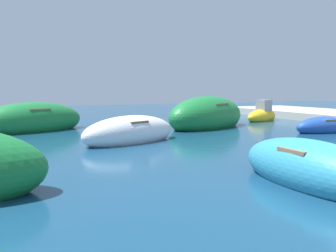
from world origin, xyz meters
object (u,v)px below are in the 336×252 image
Objects in this scene: moored_boat_0 at (207,116)px; moored_boat_7 at (130,133)px; moored_boat_4 at (32,121)px; moored_boat_5 at (324,127)px; moored_boat_9 at (262,115)px; moored_boat_2 at (309,169)px.

moored_boat_0 is 6.42m from moored_boat_7.
moored_boat_4 is 14.04m from moored_boat_5.
moored_boat_0 is at bearing 142.43° from moored_boat_4.
moored_boat_4 is at bearing -38.48° from moored_boat_0.
moored_boat_4 reaches higher than moored_boat_9.
moored_boat_5 is at bearing 55.22° from moored_boat_9.
moored_boat_9 reaches higher than moored_boat_2.
moored_boat_9 is at bearing -34.39° from moored_boat_2.
moored_boat_5 is 0.97× the size of moored_boat_9.
moored_boat_0 is 5.55m from moored_boat_9.
moored_boat_9 is (9.09, 12.84, 0.00)m from moored_boat_2.
moored_boat_0 reaches higher than moored_boat_7.
moored_boat_7 is at bearing 96.25° from moored_boat_4.
moored_boat_5 is at bearing -48.31° from moored_boat_2.
moored_boat_9 is at bearing 175.09° from moored_boat_0.
moored_boat_2 is (-3.88, -10.93, -0.24)m from moored_boat_0.
moored_boat_4 is at bearing 98.76° from moored_boat_7.
moored_boat_4 is at bearing 158.03° from moored_boat_5.
moored_boat_2 is 1.27× the size of moored_boat_5.
moored_boat_2 is 0.87× the size of moored_boat_7.
moored_boat_0 is 11.60m from moored_boat_2.
moored_boat_4 is (-4.76, 13.00, 0.15)m from moored_boat_2.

